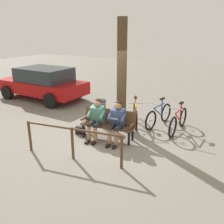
# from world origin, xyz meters

# --- Properties ---
(ground_plane) EXTENTS (40.00, 40.00, 0.00)m
(ground_plane) POSITION_xyz_m (0.00, 0.00, 0.00)
(ground_plane) COLOR slate
(bench) EXTENTS (1.63, 0.59, 0.87)m
(bench) POSITION_xyz_m (-0.07, -0.09, 0.51)
(bench) COLOR #51331E
(bench) RESTS_ON ground
(person_reading) EXTENTS (0.51, 0.79, 1.20)m
(person_reading) POSITION_xyz_m (-0.40, 0.05, 0.66)
(person_reading) COLOR #334772
(person_reading) RESTS_ON ground
(person_companion) EXTENTS (0.51, 0.79, 1.20)m
(person_companion) POSITION_xyz_m (0.23, 0.09, 0.66)
(person_companion) COLOR #4C8C7A
(person_companion) RESTS_ON ground
(handbag) EXTENTS (0.32, 0.20, 0.24)m
(handbag) POSITION_xyz_m (0.84, 0.05, 0.12)
(handbag) COLOR black
(handbag) RESTS_ON ground
(tree_trunk) EXTENTS (0.31, 0.31, 3.46)m
(tree_trunk) POSITION_xyz_m (-0.07, -1.03, 1.73)
(tree_trunk) COLOR #4C3823
(tree_trunk) RESTS_ON ground
(litter_bin) EXTENTS (0.34, 0.34, 0.87)m
(litter_bin) POSITION_xyz_m (0.64, -0.95, 0.44)
(litter_bin) COLOR slate
(litter_bin) RESTS_ON ground
(bicycle_purple) EXTENTS (0.48, 1.68, 0.94)m
(bicycle_purple) POSITION_xyz_m (-1.84, -1.47, 0.36)
(bicycle_purple) COLOR black
(bicycle_purple) RESTS_ON ground
(bicycle_orange) EXTENTS (0.56, 1.65, 0.94)m
(bicycle_orange) POSITION_xyz_m (-1.15, -1.70, 0.36)
(bicycle_orange) COLOR black
(bicycle_orange) RESTS_ON ground
(bicycle_red) EXTENTS (0.75, 1.56, 0.94)m
(bicycle_red) POSITION_xyz_m (-0.39, -1.47, 0.36)
(bicycle_red) COLOR black
(bicycle_red) RESTS_ON ground
(railing_fence) EXTENTS (2.62, 0.33, 0.85)m
(railing_fence) POSITION_xyz_m (0.16, 1.42, 0.58)
(railing_fence) COLOR #51331E
(railing_fence) RESTS_ON ground
(parked_car) EXTENTS (4.33, 2.29, 1.47)m
(parked_car) POSITION_xyz_m (4.62, -2.65, 0.77)
(parked_car) COLOR #A50C0C
(parked_car) RESTS_ON ground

